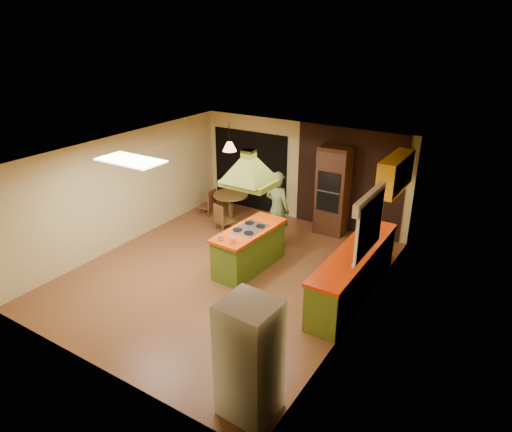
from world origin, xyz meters
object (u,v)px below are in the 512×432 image
Objects in this scene: refrigerator at (250,359)px; dining_table at (231,201)px; wall_oven at (333,190)px; kitchen_island at (249,248)px; man at (277,209)px; canister_large at (368,229)px.

dining_table is (-3.83, 5.06, -0.36)m from refrigerator.
kitchen_island is at bearing -107.58° from wall_oven.
kitchen_island is 3.77m from refrigerator.
refrigerator reaches higher than dining_table.
kitchen_island is at bearing 125.71° from refrigerator.
man reaches higher than canister_large.
refrigerator is 8.01× the size of canister_large.
refrigerator reaches higher than kitchen_island.
canister_large is (2.11, 0.93, 0.58)m from kitchen_island.
refrigerator is at bearing -91.10° from canister_large.
kitchen_island is at bearing 102.53° from man.
dining_table is at bearing -11.30° from man.
refrigerator is 5.83m from wall_oven.
kitchen_island is 2.02× the size of dining_table.
wall_oven reaches higher than refrigerator.
kitchen_island is 2.63m from dining_table.
dining_table is at bearing 129.91° from refrigerator.
man is 1.52m from wall_oven.
dining_table is 4.07m from canister_large.
wall_oven is at bearing 131.37° from canister_large.
kitchen_island is 2.38m from canister_large.
man is at bearing 118.29° from refrigerator.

